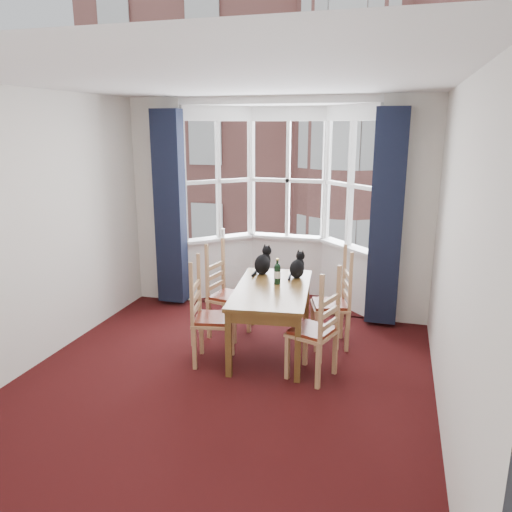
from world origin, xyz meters
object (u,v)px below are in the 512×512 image
at_px(chair_left_near, 205,320).
at_px(chair_left_far, 222,296).
at_px(cat_right, 297,267).
at_px(chair_right_near, 320,334).
at_px(cat_left, 263,263).
at_px(wine_bottle, 277,273).
at_px(chair_right_far, 338,306).
at_px(dining_table, 272,295).
at_px(candle_tall, 223,233).

bearing_deg(chair_left_near, chair_left_far, 95.59).
bearing_deg(cat_right, chair_right_near, -65.98).
bearing_deg(cat_right, cat_left, 174.83).
height_order(cat_right, wine_bottle, cat_right).
height_order(chair_right_far, cat_left, cat_left).
height_order(chair_left_near, cat_left, cat_left).
height_order(chair_left_far, cat_left, cat_left).
relative_size(dining_table, chair_right_near, 1.68).
distance_m(dining_table, wine_bottle, 0.26).
relative_size(cat_left, wine_bottle, 1.22).
height_order(chair_left_near, chair_right_near, same).
xyz_separation_m(cat_right, wine_bottle, (-0.17, -0.30, 0.00)).
xyz_separation_m(chair_left_near, chair_right_near, (1.22, -0.04, 0.00)).
bearing_deg(dining_table, chair_right_far, 25.99).
distance_m(chair_left_near, chair_left_far, 0.75).
distance_m(wine_bottle, candle_tall, 1.90).
bearing_deg(dining_table, cat_right, 67.15).
xyz_separation_m(cat_left, candle_tall, (-0.92, 1.15, 0.07)).
bearing_deg(dining_table, candle_tall, 125.22).
height_order(dining_table, cat_left, cat_left).
relative_size(wine_bottle, candle_tall, 2.23).
bearing_deg(chair_left_far, dining_table, -21.66).
xyz_separation_m(chair_left_far, candle_tall, (-0.48, 1.36, 0.46)).
bearing_deg(chair_right_near, chair_right_far, 85.54).
distance_m(chair_left_near, cat_left, 1.10).
bearing_deg(wine_bottle, chair_left_far, 169.88).
distance_m(chair_right_far, cat_left, 1.01).
xyz_separation_m(chair_right_far, cat_left, (-0.92, 0.15, 0.39)).
height_order(chair_left_far, wine_bottle, wine_bottle).
bearing_deg(chair_left_near, wine_bottle, 44.75).
xyz_separation_m(chair_left_near, chair_left_far, (-0.07, 0.74, 0.00)).
bearing_deg(chair_left_near, chair_right_near, -2.07).
bearing_deg(chair_left_far, chair_right_far, 2.74).
bearing_deg(cat_left, wine_bottle, -52.92).
distance_m(chair_right_near, cat_left, 1.37).
bearing_deg(dining_table, chair_right_near, -40.08).
height_order(chair_left_near, chair_right_far, same).
relative_size(chair_right_near, wine_bottle, 3.16).
bearing_deg(chair_left_far, cat_right, 11.57).
bearing_deg(chair_left_far, wine_bottle, -10.12).
relative_size(chair_right_far, wine_bottle, 3.16).
bearing_deg(chair_left_far, chair_left_near, -84.41).
bearing_deg(cat_right, chair_left_far, -168.43).
bearing_deg(candle_tall, chair_right_far, -35.26).
xyz_separation_m(chair_left_far, cat_left, (0.44, 0.21, 0.39)).
bearing_deg(wine_bottle, candle_tall, 128.27).
bearing_deg(chair_right_far, chair_left_near, -147.85).
xyz_separation_m(chair_left_near, chair_right_far, (1.29, 0.81, 0.00)).
height_order(wine_bottle, candle_tall, wine_bottle).
xyz_separation_m(dining_table, chair_left_near, (-0.60, -0.48, -0.17)).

